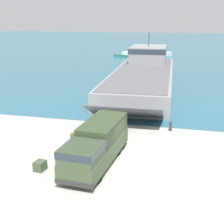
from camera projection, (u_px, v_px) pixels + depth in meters
ground_plane at (128, 156)px, 23.13m from camera, size 240.00×240.00×0.00m
water_surface at (179, 45)px, 113.16m from camera, size 240.00×180.00×0.01m
landing_craft at (144, 73)px, 47.00m from camera, size 9.85×33.73×7.45m
military_truck at (97, 144)px, 21.61m from camera, size 2.96×8.07×2.75m
soldier_on_ramp at (73, 141)px, 23.34m from camera, size 0.44×0.50×1.76m
moored_boat_a at (151, 51)px, 85.83m from camera, size 4.60×7.73×2.14m
moored_boat_b at (129, 55)px, 79.61m from camera, size 8.61×4.70×1.30m
moored_boat_c at (161, 53)px, 82.74m from camera, size 6.17×4.61×1.84m
mooring_bollard at (171, 126)px, 28.11m from camera, size 0.29×0.29×0.91m
cargo_crate at (40, 166)px, 20.92m from camera, size 0.76×0.87×0.65m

